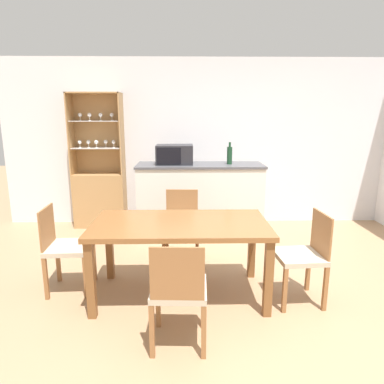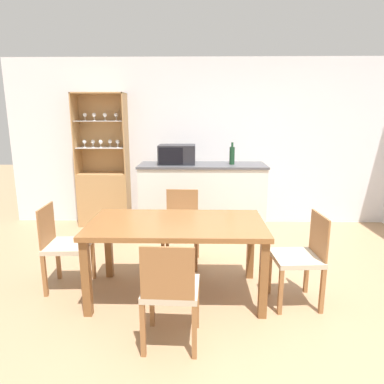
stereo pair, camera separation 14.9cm
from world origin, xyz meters
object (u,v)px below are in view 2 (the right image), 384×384
dining_table (177,231)px  dining_chair_head_near (171,291)px  dining_chair_side_left_far (64,245)px  microwave (177,154)px  display_cabinet (104,188)px  dining_chair_side_right_near (301,257)px  dining_chair_head_far (181,226)px  wine_bottle (232,155)px

dining_table → dining_chair_head_near: (-0.00, -0.74, -0.20)m
dining_chair_side_left_far → microwave: microwave is taller
dining_chair_side_left_far → microwave: size_ratio=1.69×
display_cabinet → dining_chair_side_right_near: 3.33m
display_cabinet → dining_chair_head_far: (1.28, -1.43, -0.14)m
dining_chair_head_near → dining_chair_side_left_far: 1.42m
dining_chair_side_right_near → wine_bottle: bearing=11.2°
dining_chair_head_near → dining_chair_side_left_far: (-1.13, 0.87, 0.00)m
dining_chair_head_far → dining_chair_side_right_near: size_ratio=1.00×
dining_chair_head_near → microwave: 2.54m
microwave → dining_chair_side_left_far: bearing=-123.4°
dining_chair_head_far → wine_bottle: bearing=-123.7°
dining_chair_head_near → microwave: (-0.10, 2.43, 0.73)m
dining_table → dining_chair_side_right_near: size_ratio=1.91×
dining_chair_side_right_near → microwave: size_ratio=1.69×
dining_table → microwave: bearing=93.3°
display_cabinet → dining_chair_head_near: 3.19m
microwave → wine_bottle: (0.76, -0.04, -0.01)m
dining_chair_head_far → wine_bottle: size_ratio=2.83×
dining_chair_head_near → microwave: bearing=94.7°
dining_table → dining_chair_head_near: bearing=-90.1°
display_cabinet → microwave: 1.40m
dining_chair_head_near → dining_chair_side_right_near: same height
dining_chair_side_right_near → dining_chair_head_far: bearing=48.6°
dining_chair_head_far → dining_chair_side_right_near: bearing=144.7°
dining_chair_head_far → dining_chair_side_right_near: 1.42m
dining_chair_side_right_near → wine_bottle: wine_bottle is taller
display_cabinet → dining_chair_side_right_near: (2.40, -2.30, -0.14)m
dining_chair_head_near → dining_chair_side_left_far: bearing=144.6°
wine_bottle → dining_chair_head_far: bearing=-126.1°
dining_chair_head_near → dining_chair_side_right_near: (1.13, 0.62, 0.00)m
display_cabinet → dining_chair_head_far: display_cabinet is taller
wine_bottle → microwave: bearing=176.8°
wine_bottle → dining_chair_side_left_far: bearing=-139.7°
microwave → display_cabinet: bearing=157.3°
display_cabinet → microwave: display_cabinet is taller
display_cabinet → dining_chair_side_right_near: size_ratio=2.39×
dining_chair_head_near → wine_bottle: bearing=77.0°
display_cabinet → microwave: bearing=-22.7°
display_cabinet → microwave: size_ratio=4.04×
microwave → dining_chair_head_near: bearing=-87.7°
dining_table → wine_bottle: wine_bottle is taller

